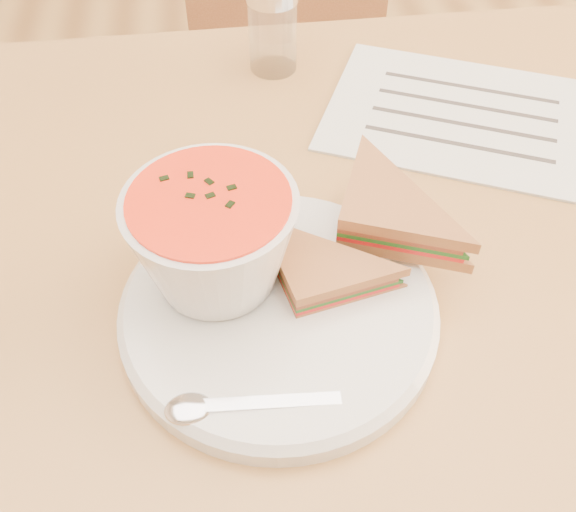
{
  "coord_description": "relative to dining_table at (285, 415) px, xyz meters",
  "views": [
    {
      "loc": [
        -0.05,
        -0.41,
        1.17
      ],
      "look_at": [
        -0.01,
        -0.09,
        0.8
      ],
      "focal_mm": 40.0,
      "sensor_mm": 36.0,
      "label": 1
    }
  ],
  "objects": [
    {
      "name": "dining_table",
      "position": [
        0.0,
        0.0,
        0.0
      ],
      "size": [
        1.0,
        0.7,
        0.75
      ],
      "primitive_type": null,
      "color": "brown",
      "rests_on": "floor"
    },
    {
      "name": "chair_far",
      "position": [
        0.11,
        0.62,
        0.08
      ],
      "size": [
        0.41,
        0.41,
        0.9
      ],
      "primitive_type": null,
      "rotation": [
        0.0,
        0.0,
        3.12
      ],
      "color": "brown",
      "rests_on": "floor"
    },
    {
      "name": "plate",
      "position": [
        -0.02,
        -0.11,
        0.38
      ],
      "size": [
        0.31,
        0.31,
        0.02
      ],
      "primitive_type": null,
      "rotation": [
        0.0,
        0.0,
        -0.25
      ],
      "color": "silver",
      "rests_on": "dining_table"
    },
    {
      "name": "soup_bowl",
      "position": [
        -0.06,
        -0.08,
        0.44
      ],
      "size": [
        0.17,
        0.17,
        0.09
      ],
      "primitive_type": null,
      "rotation": [
        0.0,
        0.0,
        -0.37
      ],
      "color": "silver",
      "rests_on": "plate"
    },
    {
      "name": "sandwich_half_a",
      "position": [
        -0.01,
        -0.13,
        0.41
      ],
      "size": [
        0.11,
        0.11,
        0.03
      ],
      "primitive_type": null,
      "rotation": [
        0.0,
        0.0,
        0.21
      ],
      "color": "#B97C41",
      "rests_on": "plate"
    },
    {
      "name": "sandwich_half_b",
      "position": [
        0.03,
        -0.07,
        0.42
      ],
      "size": [
        0.14,
        0.14,
        0.03
      ],
      "primitive_type": null,
      "rotation": [
        0.0,
        0.0,
        -0.38
      ],
      "color": "#B97C41",
      "rests_on": "plate"
    },
    {
      "name": "spoon",
      "position": [
        -0.04,
        -0.19,
        0.4
      ],
      "size": [
        0.17,
        0.04,
        0.01
      ],
      "primitive_type": null,
      "rotation": [
        0.0,
        0.0,
        -0.06
      ],
      "color": "silver",
      "rests_on": "plate"
    },
    {
      "name": "paper_menu",
      "position": [
        0.21,
        0.13,
        0.38
      ],
      "size": [
        0.35,
        0.31,
        0.0
      ],
      "primitive_type": null,
      "rotation": [
        0.0,
        0.0,
        -0.44
      ],
      "color": "silver",
      "rests_on": "dining_table"
    },
    {
      "name": "condiment_shaker",
      "position": [
        0.02,
        0.25,
        0.43
      ],
      "size": [
        0.06,
        0.06,
        0.1
      ],
      "primitive_type": null,
      "rotation": [
        0.0,
        0.0,
        -0.07
      ],
      "color": "silver",
      "rests_on": "dining_table"
    }
  ]
}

